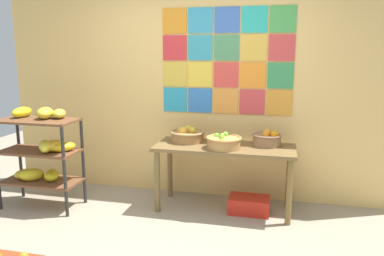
# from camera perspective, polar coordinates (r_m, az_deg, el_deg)

# --- Properties ---
(back_wall_with_art) EXTENTS (4.92, 0.07, 2.95)m
(back_wall_with_art) POSITION_cam_1_polar(r_m,az_deg,el_deg) (4.60, 1.30, 7.97)
(back_wall_with_art) COLOR #EEC16E
(back_wall_with_art) RESTS_ON ground
(banana_shelf_unit) EXTENTS (0.87, 0.49, 1.14)m
(banana_shelf_unit) POSITION_cam_1_polar(r_m,az_deg,el_deg) (4.62, -21.23, -2.73)
(banana_shelf_unit) COLOR #282625
(banana_shelf_unit) RESTS_ON ground
(display_table) EXTENTS (1.52, 0.60, 0.73)m
(display_table) POSITION_cam_1_polar(r_m,az_deg,el_deg) (4.25, 4.83, -3.93)
(display_table) COLOR brown
(display_table) RESTS_ON ground
(fruit_basket_right) EXTENTS (0.38, 0.38, 0.15)m
(fruit_basket_right) POSITION_cam_1_polar(r_m,az_deg,el_deg) (4.10, 4.69, -2.03)
(fruit_basket_right) COLOR #B68448
(fruit_basket_right) RESTS_ON display_table
(fruit_basket_left) EXTENTS (0.32, 0.32, 0.19)m
(fruit_basket_left) POSITION_cam_1_polar(r_m,az_deg,el_deg) (4.29, 11.04, -1.54)
(fruit_basket_left) COLOR #946C4A
(fruit_basket_left) RESTS_ON display_table
(fruit_basket_centre) EXTENTS (0.40, 0.40, 0.17)m
(fruit_basket_centre) POSITION_cam_1_polar(r_m,az_deg,el_deg) (4.40, -0.70, -1.01)
(fruit_basket_centre) COLOR #A67945
(fruit_basket_centre) RESTS_ON display_table
(produce_crate_under_table) EXTENTS (0.44, 0.29, 0.17)m
(produce_crate_under_table) POSITION_cam_1_polar(r_m,az_deg,el_deg) (4.37, 8.41, -11.14)
(produce_crate_under_table) COLOR red
(produce_crate_under_table) RESTS_ON ground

